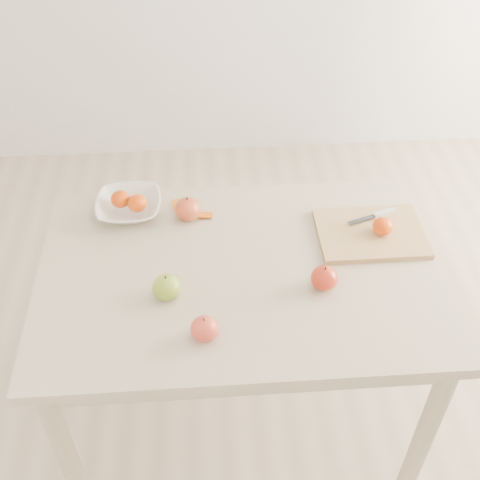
{
  "coord_description": "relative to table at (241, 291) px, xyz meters",
  "views": [
    {
      "loc": [
        -0.09,
        -1.25,
        2.02
      ],
      "look_at": [
        0.0,
        0.05,
        0.82
      ],
      "focal_mm": 45.0,
      "sensor_mm": 36.0,
      "label": 1
    }
  ],
  "objects": [
    {
      "name": "ground",
      "position": [
        0.0,
        0.0,
        -0.65
      ],
      "size": [
        3.5,
        3.5,
        0.0
      ],
      "primitive_type": "plane",
      "color": "#C6B293",
      "rests_on": "ground"
    },
    {
      "name": "fruit_bowl",
      "position": [
        -0.34,
        0.28,
        0.12
      ],
      "size": [
        0.21,
        0.21,
        0.05
      ],
      "primitive_type": "imported",
      "color": "white",
      "rests_on": "table"
    },
    {
      "name": "apple_red_c",
      "position": [
        -0.11,
        -0.25,
        0.13
      ],
      "size": [
        0.08,
        0.08,
        0.07
      ],
      "primitive_type": "ellipsoid",
      "color": "maroon",
      "rests_on": "table"
    },
    {
      "name": "table",
      "position": [
        0.0,
        0.0,
        0.0
      ],
      "size": [
        1.2,
        0.8,
        0.75
      ],
      "color": "beige",
      "rests_on": "ground"
    },
    {
      "name": "cutting_board",
      "position": [
        0.41,
        0.12,
        0.11
      ],
      "size": [
        0.33,
        0.24,
        0.02
      ],
      "primitive_type": "cube",
      "rotation": [
        0.0,
        0.0,
        0.0
      ],
      "color": "tan",
      "rests_on": "table"
    },
    {
      "name": "bowl_tangerine_far",
      "position": [
        -0.31,
        0.27,
        0.15
      ],
      "size": [
        0.06,
        0.06,
        0.05
      ],
      "primitive_type": "ellipsoid",
      "color": "#DD3B07",
      "rests_on": "fruit_bowl"
    },
    {
      "name": "apple_red_a",
      "position": [
        -0.15,
        0.24,
        0.14
      ],
      "size": [
        0.08,
        0.08,
        0.08
      ],
      "primitive_type": "ellipsoid",
      "color": "maroon",
      "rests_on": "table"
    },
    {
      "name": "board_tangerine",
      "position": [
        0.44,
        0.11,
        0.14
      ],
      "size": [
        0.06,
        0.06,
        0.05
      ],
      "primitive_type": "ellipsoid",
      "color": "#D64407",
      "rests_on": "cutting_board"
    },
    {
      "name": "orange_peel_b",
      "position": [
        -0.1,
        0.25,
        0.1
      ],
      "size": [
        0.05,
        0.04,
        0.01
      ],
      "primitive_type": "cube",
      "rotation": [
        -0.14,
        0.0,
        -0.1
      ],
      "color": "#CE5C0E",
      "rests_on": "table"
    },
    {
      "name": "orange_peel_a",
      "position": [
        -0.18,
        0.31,
        0.1
      ],
      "size": [
        0.07,
        0.05,
        0.01
      ],
      "primitive_type": "cube",
      "rotation": [
        0.21,
        0.0,
        0.17
      ],
      "color": "orange",
      "rests_on": "table"
    },
    {
      "name": "bowl_tangerine_near",
      "position": [
        -0.37,
        0.29,
        0.15
      ],
      "size": [
        0.06,
        0.06,
        0.06
      ],
      "primitive_type": "ellipsoid",
      "color": "#CC4207",
      "rests_on": "fruit_bowl"
    },
    {
      "name": "apple_red_e",
      "position": [
        0.23,
        -0.09,
        0.13
      ],
      "size": [
        0.08,
        0.08,
        0.07
      ],
      "primitive_type": "ellipsoid",
      "color": "#8B0507",
      "rests_on": "table"
    },
    {
      "name": "paring_knife",
      "position": [
        0.46,
        0.19,
        0.12
      ],
      "size": [
        0.17,
        0.07,
        0.01
      ],
      "color": "silver",
      "rests_on": "cutting_board"
    },
    {
      "name": "apple_green",
      "position": [
        -0.22,
        -0.09,
        0.14
      ],
      "size": [
        0.08,
        0.08,
        0.07
      ],
      "primitive_type": "ellipsoid",
      "color": "#588812",
      "rests_on": "table"
    }
  ]
}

